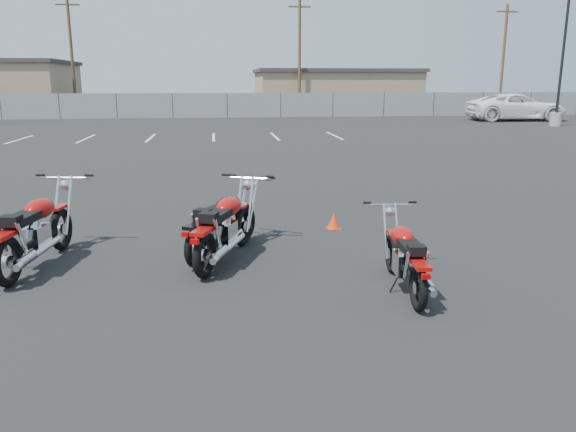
{
  "coord_description": "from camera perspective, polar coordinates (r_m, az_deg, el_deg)",
  "views": [
    {
      "loc": [
        -0.85,
        -7.68,
        2.66
      ],
      "look_at": [
        0.2,
        0.6,
        0.65
      ],
      "focal_mm": 35.0,
      "sensor_mm": 36.0,
      "label": 1
    }
  ],
  "objects": [
    {
      "name": "motorcycle_front_red",
      "position": [
        8.94,
        -24.25,
        -1.39
      ],
      "size": [
        0.94,
        2.42,
        1.19
      ],
      "color": "black",
      "rests_on": "ground"
    },
    {
      "name": "motorcycle_second_black",
      "position": [
        8.83,
        -6.61,
        -0.73
      ],
      "size": [
        1.5,
        2.12,
        1.09
      ],
      "color": "black",
      "rests_on": "ground"
    },
    {
      "name": "training_cone_near",
      "position": [
        10.41,
        4.67,
        -0.5
      ],
      "size": [
        0.24,
        0.24,
        0.29
      ],
      "color": "#FE360D",
      "rests_on": "ground"
    },
    {
      "name": "motorcycle_third_red",
      "position": [
        8.48,
        -6.4,
        -1.15
      ],
      "size": [
        1.32,
        2.3,
        1.15
      ],
      "color": "black",
      "rests_on": "ground"
    },
    {
      "name": "tan_building_east",
      "position": [
        52.82,
        4.75,
        12.64
      ],
      "size": [
        14.4,
        9.4,
        3.7
      ],
      "color": "#957F60",
      "rests_on": "ground"
    },
    {
      "name": "light_pole_east",
      "position": [
        37.97,
        25.94,
        12.56
      ],
      "size": [
        0.8,
        0.7,
        10.88
      ],
      "color": "gray",
      "rests_on": "ground"
    },
    {
      "name": "chainlink_fence",
      "position": [
        42.73,
        -6.19,
        11.12
      ],
      "size": [
        80.06,
        0.06,
        1.8
      ],
      "color": "slate",
      "rests_on": "ground"
    },
    {
      "name": "parking_line_stripes",
      "position": [
        27.86,
        -10.68,
        7.85
      ],
      "size": [
        15.12,
        4.0,
        0.01
      ],
      "color": "silver",
      "rests_on": "ground"
    },
    {
      "name": "ground",
      "position": [
        8.18,
        -0.87,
        -5.46
      ],
      "size": [
        120.0,
        120.0,
        0.0
      ],
      "primitive_type": "plane",
      "color": "black",
      "rests_on": "ground"
    },
    {
      "name": "motorcycle_rear_red",
      "position": [
        7.42,
        11.85,
        -4.11
      ],
      "size": [
        0.78,
        2.01,
        0.98
      ],
      "color": "black",
      "rests_on": "ground"
    },
    {
      "name": "white_van",
      "position": [
        42.3,
        22.25,
        10.91
      ],
      "size": [
        3.47,
        7.72,
        2.87
      ],
      "primitive_type": "imported",
      "rotation": [
        0.0,
        0.0,
        1.51
      ],
      "color": "white",
      "rests_on": "ground"
    },
    {
      "name": "utility_pole_c",
      "position": [
        47.23,
        1.18,
        16.01
      ],
      "size": [
        1.8,
        0.24,
        9.0
      ],
      "color": "#493522",
      "rests_on": "ground"
    },
    {
      "name": "utility_pole_b",
      "position": [
        49.01,
        -21.12,
        15.05
      ],
      "size": [
        1.8,
        0.24,
        9.0
      ],
      "color": "#493522",
      "rests_on": "ground"
    },
    {
      "name": "utility_pole_d",
      "position": [
        53.81,
        21.03,
        14.85
      ],
      "size": [
        1.8,
        0.24,
        9.0
      ],
      "color": "#493522",
      "rests_on": "ground"
    }
  ]
}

